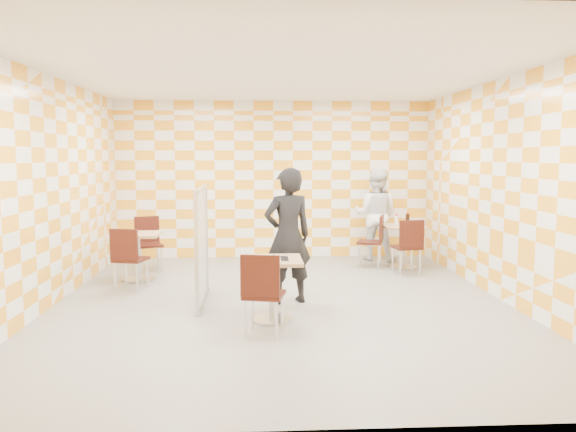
{
  "coord_description": "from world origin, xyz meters",
  "views": [
    {
      "loc": [
        -0.31,
        -7.32,
        1.95
      ],
      "look_at": [
        0.1,
        0.2,
        1.15
      ],
      "focal_mm": 35.0,
      "sensor_mm": 36.0,
      "label": 1
    }
  ],
  "objects_px": {
    "main_table": "(272,279)",
    "empty_table": "(138,248)",
    "chair_main_front": "(262,288)",
    "chair_empty_far": "(148,239)",
    "second_table": "(403,239)",
    "sport_bottle": "(396,220)",
    "chair_second_side": "(375,237)",
    "man_white": "(376,215)",
    "soda_bottle": "(408,219)",
    "chair_second_front": "(409,243)",
    "man_dark": "(288,236)",
    "chair_empty_near": "(128,254)",
    "partition": "(202,244)"
  },
  "relations": [
    {
      "from": "man_dark",
      "to": "soda_bottle",
      "type": "bearing_deg",
      "value": -152.15
    },
    {
      "from": "second_table",
      "to": "man_white",
      "type": "height_order",
      "value": "man_white"
    },
    {
      "from": "second_table",
      "to": "sport_bottle",
      "type": "height_order",
      "value": "sport_bottle"
    },
    {
      "from": "second_table",
      "to": "man_white",
      "type": "distance_m",
      "value": 0.9
    },
    {
      "from": "soda_bottle",
      "to": "empty_table",
      "type": "bearing_deg",
      "value": -169.88
    },
    {
      "from": "chair_empty_far",
      "to": "soda_bottle",
      "type": "xyz_separation_m",
      "value": [
        4.51,
        0.03,
        0.31
      ]
    },
    {
      "from": "man_white",
      "to": "soda_bottle",
      "type": "distance_m",
      "value": 0.83
    },
    {
      "from": "chair_main_front",
      "to": "chair_second_front",
      "type": "bearing_deg",
      "value": 51.71
    },
    {
      "from": "chair_second_front",
      "to": "man_dark",
      "type": "bearing_deg",
      "value": -141.93
    },
    {
      "from": "chair_empty_far",
      "to": "soda_bottle",
      "type": "relative_size",
      "value": 4.02
    },
    {
      "from": "man_dark",
      "to": "sport_bottle",
      "type": "height_order",
      "value": "man_dark"
    },
    {
      "from": "empty_table",
      "to": "soda_bottle",
      "type": "xyz_separation_m",
      "value": [
        4.52,
        0.81,
        0.34
      ]
    },
    {
      "from": "soda_bottle",
      "to": "man_dark",
      "type": "bearing_deg",
      "value": -134.2
    },
    {
      "from": "chair_second_side",
      "to": "empty_table",
      "type": "bearing_deg",
      "value": -168.69
    },
    {
      "from": "main_table",
      "to": "chair_second_side",
      "type": "height_order",
      "value": "chair_second_side"
    },
    {
      "from": "second_table",
      "to": "sport_bottle",
      "type": "bearing_deg",
      "value": 141.32
    },
    {
      "from": "main_table",
      "to": "chair_main_front",
      "type": "distance_m",
      "value": 0.64
    },
    {
      "from": "partition",
      "to": "man_white",
      "type": "relative_size",
      "value": 0.9
    },
    {
      "from": "second_table",
      "to": "sport_bottle",
      "type": "relative_size",
      "value": 3.75
    },
    {
      "from": "chair_empty_near",
      "to": "partition",
      "type": "relative_size",
      "value": 0.6
    },
    {
      "from": "chair_second_front",
      "to": "chair_empty_far",
      "type": "relative_size",
      "value": 1.0
    },
    {
      "from": "chair_second_front",
      "to": "chair_second_side",
      "type": "relative_size",
      "value": 1.0
    },
    {
      "from": "chair_empty_near",
      "to": "chair_second_side",
      "type": "bearing_deg",
      "value": 21.1
    },
    {
      "from": "second_table",
      "to": "sport_bottle",
      "type": "xyz_separation_m",
      "value": [
        -0.11,
        0.08,
        0.33
      ]
    },
    {
      "from": "chair_second_side",
      "to": "man_dark",
      "type": "height_order",
      "value": "man_dark"
    },
    {
      "from": "chair_second_side",
      "to": "man_white",
      "type": "distance_m",
      "value": 0.82
    },
    {
      "from": "soda_bottle",
      "to": "partition",
      "type": "bearing_deg",
      "value": -146.32
    },
    {
      "from": "chair_main_front",
      "to": "soda_bottle",
      "type": "height_order",
      "value": "soda_bottle"
    },
    {
      "from": "second_table",
      "to": "man_dark",
      "type": "bearing_deg",
      "value": -133.7
    },
    {
      "from": "chair_empty_near",
      "to": "man_white",
      "type": "distance_m",
      "value": 4.69
    },
    {
      "from": "man_dark",
      "to": "man_white",
      "type": "relative_size",
      "value": 1.05
    },
    {
      "from": "main_table",
      "to": "empty_table",
      "type": "height_order",
      "value": "same"
    },
    {
      "from": "man_white",
      "to": "chair_empty_near",
      "type": "bearing_deg",
      "value": 52.38
    },
    {
      "from": "chair_main_front",
      "to": "chair_empty_near",
      "type": "xyz_separation_m",
      "value": [
        -1.92,
        2.21,
        0.0
      ]
    },
    {
      "from": "main_table",
      "to": "partition",
      "type": "distance_m",
      "value": 1.3
    },
    {
      "from": "chair_empty_far",
      "to": "man_dark",
      "type": "height_order",
      "value": "man_dark"
    },
    {
      "from": "chair_second_front",
      "to": "man_dark",
      "type": "distance_m",
      "value": 2.67
    },
    {
      "from": "partition",
      "to": "man_white",
      "type": "height_order",
      "value": "man_white"
    },
    {
      "from": "sport_bottle",
      "to": "chair_main_front",
      "type": "bearing_deg",
      "value": -122.33
    },
    {
      "from": "chair_empty_far",
      "to": "partition",
      "type": "relative_size",
      "value": 0.6
    },
    {
      "from": "man_white",
      "to": "man_dark",
      "type": "bearing_deg",
      "value": 82.37
    },
    {
      "from": "empty_table",
      "to": "soda_bottle",
      "type": "bearing_deg",
      "value": 10.12
    },
    {
      "from": "partition",
      "to": "sport_bottle",
      "type": "height_order",
      "value": "partition"
    },
    {
      "from": "main_table",
      "to": "chair_empty_far",
      "type": "xyz_separation_m",
      "value": [
        -2.04,
        3.09,
        0.04
      ]
    },
    {
      "from": "main_table",
      "to": "chair_empty_near",
      "type": "height_order",
      "value": "chair_empty_near"
    },
    {
      "from": "chair_second_side",
      "to": "main_table",
      "type": "bearing_deg",
      "value": -121.32
    },
    {
      "from": "chair_second_side",
      "to": "chair_empty_near",
      "type": "relative_size",
      "value": 1.0
    },
    {
      "from": "main_table",
      "to": "chair_main_front",
      "type": "relative_size",
      "value": 0.81
    },
    {
      "from": "man_white",
      "to": "sport_bottle",
      "type": "relative_size",
      "value": 8.61
    },
    {
      "from": "chair_second_front",
      "to": "soda_bottle",
      "type": "distance_m",
      "value": 0.75
    }
  ]
}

